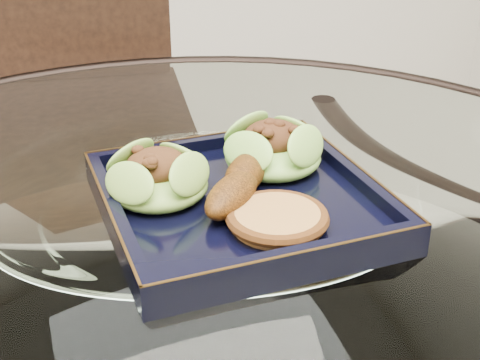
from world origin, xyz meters
name	(u,v)px	position (x,y,z in m)	size (l,w,h in m)	color
dining_table	(206,343)	(0.00, 0.00, 0.60)	(1.13, 1.13, 0.77)	white
dining_chair	(62,175)	(-0.10, 0.52, 0.58)	(0.51, 0.51, 1.04)	#331D11
navy_plate	(240,206)	(0.04, -0.01, 0.77)	(0.27, 0.27, 0.02)	black
lettuce_wrap_left	(158,180)	(-0.04, 0.03, 0.80)	(0.10, 0.10, 0.04)	#5F962B
lettuce_wrap_right	(273,151)	(0.10, 0.05, 0.80)	(0.11, 0.11, 0.04)	#509029
roasted_plantain	(246,173)	(0.05, 0.01, 0.80)	(0.18, 0.04, 0.03)	#6C370B
crumb_patty	(277,220)	(0.05, -0.07, 0.79)	(0.09, 0.09, 0.02)	#B7753D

